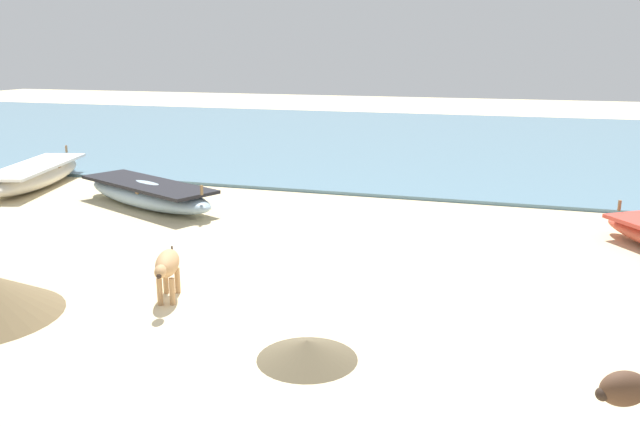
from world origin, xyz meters
name	(u,v)px	position (x,y,z in m)	size (l,w,h in m)	color
ground	(294,301)	(0.00, 0.00, 0.00)	(80.00, 80.00, 0.00)	beige
sea_water	(441,141)	(0.00, 16.61, 0.04)	(60.00, 20.00, 0.08)	slate
fishing_boat_1	(36,175)	(-8.77, 5.25, 0.31)	(2.26, 4.37, 0.77)	beige
fishing_boat_3	(148,193)	(-4.91, 4.24, 0.30)	(4.26, 2.74, 0.75)	#8CA5B7
calf_near_tan	(167,266)	(-1.67, -0.46, 0.49)	(0.57, 1.03, 0.69)	tan
debris_pile_0	(307,350)	(0.71, -1.56, 0.11)	(1.14, 1.14, 0.23)	brown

